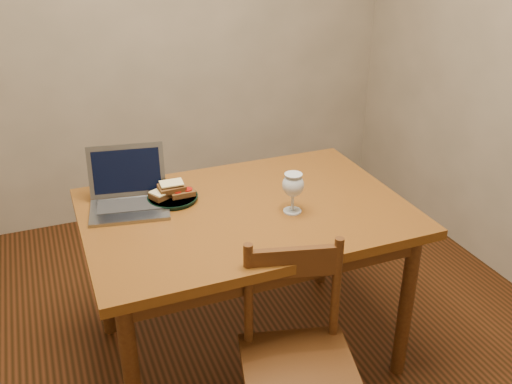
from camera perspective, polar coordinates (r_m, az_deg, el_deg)
name	(u,v)px	position (r m, az deg, el deg)	size (l,w,h in m)	color
floor	(238,362)	(2.70, -1.83, -16.61)	(3.20, 3.20, 0.02)	black
back_wall	(141,11)	(3.58, -11.47, 17.32)	(3.20, 0.02, 2.60)	gray
table	(246,227)	(2.36, -1.00, -3.49)	(1.30, 0.90, 0.74)	#55310E
chair	(298,352)	(2.06, 4.22, -15.71)	(0.47, 0.46, 0.42)	#3C1D0C
plate	(173,198)	(2.41, -8.32, -0.60)	(0.21, 0.21, 0.02)	black
sandwich_cheese	(163,193)	(2.40, -9.24, -0.08)	(0.11, 0.07, 0.03)	#381E0C
sandwich_tomato	(182,192)	(2.40, -7.37, -0.02)	(0.10, 0.06, 0.03)	#381E0C
sandwich_top	(172,187)	(2.39, -8.43, 0.52)	(0.11, 0.06, 0.03)	#381E0C
milk_glass	(293,193)	(2.26, 3.71, -0.09)	(0.09, 0.09, 0.17)	white
laptop	(128,191)	(2.39, -12.66, 0.12)	(0.36, 0.33, 0.23)	slate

